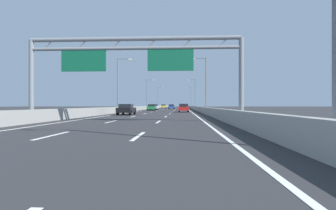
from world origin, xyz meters
TOP-DOWN VIEW (x-y plane):
  - ground_plane at (0.00, 100.00)m, footprint 260.00×260.00m
  - lane_dash_left_1 at (-1.80, 12.50)m, footprint 0.16×3.00m
  - lane_dash_left_2 at (-1.80, 21.50)m, footprint 0.16×3.00m
  - lane_dash_left_3 at (-1.80, 30.50)m, footprint 0.16×3.00m
  - lane_dash_left_4 at (-1.80, 39.50)m, footprint 0.16×3.00m
  - lane_dash_left_5 at (-1.80, 48.50)m, footprint 0.16×3.00m
  - lane_dash_left_6 at (-1.80, 57.50)m, footprint 0.16×3.00m
  - lane_dash_left_7 at (-1.80, 66.50)m, footprint 0.16×3.00m
  - lane_dash_left_8 at (-1.80, 75.50)m, footprint 0.16×3.00m
  - lane_dash_left_9 at (-1.80, 84.50)m, footprint 0.16×3.00m
  - lane_dash_left_10 at (-1.80, 93.50)m, footprint 0.16×3.00m
  - lane_dash_left_11 at (-1.80, 102.50)m, footprint 0.16×3.00m
  - lane_dash_left_12 at (-1.80, 111.50)m, footprint 0.16×3.00m
  - lane_dash_left_13 at (-1.80, 120.50)m, footprint 0.16×3.00m
  - lane_dash_left_14 at (-1.80, 129.50)m, footprint 0.16×3.00m
  - lane_dash_left_15 at (-1.80, 138.50)m, footprint 0.16×3.00m
  - lane_dash_left_16 at (-1.80, 147.50)m, footprint 0.16×3.00m
  - lane_dash_left_17 at (-1.80, 156.50)m, footprint 0.16×3.00m
  - lane_dash_right_1 at (1.80, 12.50)m, footprint 0.16×3.00m
  - lane_dash_right_2 at (1.80, 21.50)m, footprint 0.16×3.00m
  - lane_dash_right_3 at (1.80, 30.50)m, footprint 0.16×3.00m
  - lane_dash_right_4 at (1.80, 39.50)m, footprint 0.16×3.00m
  - lane_dash_right_5 at (1.80, 48.50)m, footprint 0.16×3.00m
  - lane_dash_right_6 at (1.80, 57.50)m, footprint 0.16×3.00m
  - lane_dash_right_7 at (1.80, 66.50)m, footprint 0.16×3.00m
  - lane_dash_right_8 at (1.80, 75.50)m, footprint 0.16×3.00m
  - lane_dash_right_9 at (1.80, 84.50)m, footprint 0.16×3.00m
  - lane_dash_right_10 at (1.80, 93.50)m, footprint 0.16×3.00m
  - lane_dash_right_11 at (1.80, 102.50)m, footprint 0.16×3.00m
  - lane_dash_right_12 at (1.80, 111.50)m, footprint 0.16×3.00m
  - lane_dash_right_13 at (1.80, 120.50)m, footprint 0.16×3.00m
  - lane_dash_right_14 at (1.80, 129.50)m, footprint 0.16×3.00m
  - lane_dash_right_15 at (1.80, 138.50)m, footprint 0.16×3.00m
  - lane_dash_right_16 at (1.80, 147.50)m, footprint 0.16×3.00m
  - lane_dash_right_17 at (1.80, 156.50)m, footprint 0.16×3.00m
  - edge_line_left at (-5.25, 88.00)m, footprint 0.16×176.00m
  - edge_line_right at (5.25, 88.00)m, footprint 0.16×176.00m
  - barrier_left at (-6.90, 110.00)m, footprint 0.45×220.00m
  - barrier_right at (6.90, 110.00)m, footprint 0.45×220.00m
  - sign_gantry at (-0.13, 21.32)m, footprint 16.13×0.36m
  - streetlamp_left_mid at (-7.47, 47.51)m, footprint 2.58×0.28m
  - streetlamp_right_mid at (7.47, 47.51)m, footprint 2.58×0.28m
  - streetlamp_left_far at (-7.47, 85.87)m, footprint 2.58×0.28m
  - streetlamp_right_far at (7.47, 85.87)m, footprint 2.58×0.28m
  - streetlamp_left_distant at (-7.47, 124.24)m, footprint 2.58×0.28m
  - streetlamp_right_distant at (7.47, 124.24)m, footprint 2.58×0.28m
  - black_car at (-3.55, 35.23)m, footprint 1.78×4.13m
  - green_car at (-3.45, 62.31)m, footprint 1.73×4.68m
  - yellow_car at (-3.83, 106.74)m, footprint 1.76×4.11m
  - red_car at (3.82, 48.85)m, footprint 1.76×4.26m
  - orange_car at (3.75, 77.62)m, footprint 1.75×4.15m
  - blue_car at (0.15, 86.27)m, footprint 1.85×4.16m
  - white_car at (-3.51, 68.47)m, footprint 1.81×4.33m

SIDE VIEW (x-z plane):
  - ground_plane at x=0.00m, z-range 0.00..0.00m
  - lane_dash_left_1 at x=-1.80m, z-range 0.00..0.01m
  - lane_dash_left_2 at x=-1.80m, z-range 0.00..0.01m
  - lane_dash_left_3 at x=-1.80m, z-range 0.00..0.01m
  - lane_dash_left_4 at x=-1.80m, z-range 0.00..0.01m
  - lane_dash_left_5 at x=-1.80m, z-range 0.00..0.01m
  - lane_dash_left_6 at x=-1.80m, z-range 0.00..0.01m
  - lane_dash_left_7 at x=-1.80m, z-range 0.00..0.01m
  - lane_dash_left_8 at x=-1.80m, z-range 0.00..0.01m
  - lane_dash_left_9 at x=-1.80m, z-range 0.00..0.01m
  - lane_dash_left_10 at x=-1.80m, z-range 0.00..0.01m
  - lane_dash_left_11 at x=-1.80m, z-range 0.00..0.01m
  - lane_dash_left_12 at x=-1.80m, z-range 0.00..0.01m
  - lane_dash_left_13 at x=-1.80m, z-range 0.00..0.01m
  - lane_dash_left_14 at x=-1.80m, z-range 0.00..0.01m
  - lane_dash_left_15 at x=-1.80m, z-range 0.00..0.01m
  - lane_dash_left_16 at x=-1.80m, z-range 0.00..0.01m
  - lane_dash_left_17 at x=-1.80m, z-range 0.00..0.01m
  - lane_dash_right_1 at x=1.80m, z-range 0.00..0.01m
  - lane_dash_right_2 at x=1.80m, z-range 0.00..0.01m
  - lane_dash_right_3 at x=1.80m, z-range 0.00..0.01m
  - lane_dash_right_4 at x=1.80m, z-range 0.00..0.01m
  - lane_dash_right_5 at x=1.80m, z-range 0.00..0.01m
  - lane_dash_right_6 at x=1.80m, z-range 0.00..0.01m
  - lane_dash_right_7 at x=1.80m, z-range 0.00..0.01m
  - lane_dash_right_8 at x=1.80m, z-range 0.00..0.01m
  - lane_dash_right_9 at x=1.80m, z-range 0.00..0.01m
  - lane_dash_right_10 at x=1.80m, z-range 0.00..0.01m
  - lane_dash_right_11 at x=1.80m, z-range 0.00..0.01m
  - lane_dash_right_12 at x=1.80m, z-range 0.00..0.01m
  - lane_dash_right_13 at x=1.80m, z-range 0.00..0.01m
  - lane_dash_right_14 at x=1.80m, z-range 0.00..0.01m
  - lane_dash_right_15 at x=1.80m, z-range 0.00..0.01m
  - lane_dash_right_16 at x=1.80m, z-range 0.00..0.01m
  - lane_dash_right_17 at x=1.80m, z-range 0.00..0.01m
  - edge_line_left at x=-5.25m, z-range 0.00..0.01m
  - edge_line_right at x=5.25m, z-range 0.00..0.01m
  - barrier_left at x=-6.90m, z-range 0.00..0.95m
  - barrier_right at x=6.90m, z-range 0.00..0.95m
  - black_car at x=-3.55m, z-range 0.02..1.41m
  - green_car at x=-3.45m, z-range 0.02..1.47m
  - orange_car at x=3.75m, z-range 0.02..1.48m
  - red_car at x=3.82m, z-range 0.01..1.50m
  - blue_car at x=0.15m, z-range 0.02..1.49m
  - white_car at x=-3.51m, z-range 0.02..1.51m
  - yellow_car at x=-3.83m, z-range 0.02..1.52m
  - sign_gantry at x=-0.13m, z-range 1.63..7.99m
  - streetlamp_left_mid at x=-7.47m, z-range 0.65..10.15m
  - streetlamp_right_mid at x=7.47m, z-range 0.65..10.15m
  - streetlamp_left_far at x=-7.47m, z-range 0.65..10.15m
  - streetlamp_right_far at x=7.47m, z-range 0.65..10.15m
  - streetlamp_left_distant at x=-7.47m, z-range 0.65..10.15m
  - streetlamp_right_distant at x=7.47m, z-range 0.65..10.15m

